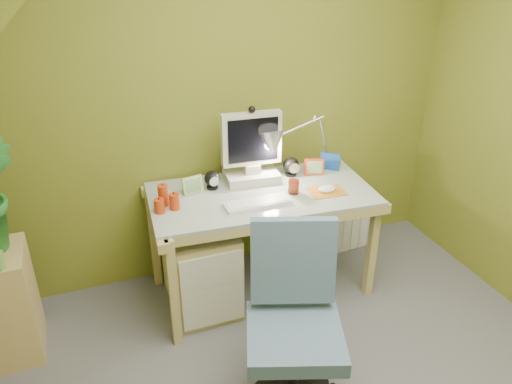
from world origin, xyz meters
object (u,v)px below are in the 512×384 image
object	(u,v)px
desk	(261,242)
radiator	(342,222)
monitor	(251,146)
side_ledge	(12,303)
desk_lamp	(316,130)
task_chair	(295,335)

from	to	relation	value
desk	radiator	xyz separation A→B (m)	(0.77, 0.27, -0.16)
monitor	side_ledge	xyz separation A→B (m)	(-1.51, -0.21, -0.64)
monitor	desk_lamp	world-z (taller)	desk_lamp
monitor	radiator	world-z (taller)	monitor
desk_lamp	task_chair	xyz separation A→B (m)	(-0.65, -1.13, -0.56)
desk_lamp	side_ledge	xyz separation A→B (m)	(-1.96, -0.21, -0.70)
task_chair	side_ledge	bearing A→B (deg)	164.51
side_ledge	task_chair	world-z (taller)	task_chair
monitor	radiator	bearing A→B (deg)	11.74
monitor	side_ledge	size ratio (longest dim) A/B	0.71
desk	side_ledge	size ratio (longest dim) A/B	2.07
desk	side_ledge	world-z (taller)	desk
side_ledge	task_chair	distance (m)	1.60
side_ledge	radiator	distance (m)	2.30
desk	task_chair	world-z (taller)	task_chair
side_ledge	monitor	bearing A→B (deg)	8.02
desk	monitor	size ratio (longest dim) A/B	2.90
task_chair	radiator	distance (m)	1.58
desk	radiator	bearing A→B (deg)	23.74
monitor	task_chair	distance (m)	1.25
task_chair	monitor	bearing A→B (deg)	99.48
monitor	task_chair	xyz separation A→B (m)	(-0.20, -1.13, -0.51)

